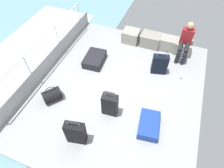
# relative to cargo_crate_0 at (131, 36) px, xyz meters

# --- Properties ---
(ground_plane) EXTENTS (4.40, 5.20, 0.06)m
(ground_plane) POSITION_rel_cargo_crate_0_xyz_m (0.30, -2.10, -0.23)
(ground_plane) COLOR #939699
(gunwale_port) EXTENTS (0.06, 5.20, 0.45)m
(gunwale_port) POSITION_rel_cargo_crate_0_xyz_m (-1.87, -2.10, 0.02)
(gunwale_port) COLOR #939699
(gunwale_port) RESTS_ON ground_plane
(railing_port) EXTENTS (0.04, 4.20, 1.02)m
(railing_port) POSITION_rel_cargo_crate_0_xyz_m (-1.87, -2.10, 0.58)
(railing_port) COLOR silver
(railing_port) RESTS_ON ground_plane
(sea_wake) EXTENTS (12.00, 12.00, 0.01)m
(sea_wake) POSITION_rel_cargo_crate_0_xyz_m (-3.30, -2.10, -0.54)
(sea_wake) COLOR #6B99A8
(sea_wake) RESTS_ON ground_plane
(cargo_crate_0) EXTENTS (0.56, 0.48, 0.41)m
(cargo_crate_0) POSITION_rel_cargo_crate_0_xyz_m (0.00, 0.00, 0.00)
(cargo_crate_0) COLOR gray
(cargo_crate_0) RESTS_ON ground_plane
(cargo_crate_1) EXTENTS (0.64, 0.47, 0.42)m
(cargo_crate_1) POSITION_rel_cargo_crate_0_xyz_m (0.67, 0.02, 0.00)
(cargo_crate_1) COLOR gray
(cargo_crate_1) RESTS_ON ground_plane
(cargo_crate_2) EXTENTS (0.55, 0.40, 0.42)m
(cargo_crate_2) POSITION_rel_cargo_crate_0_xyz_m (1.23, 0.04, 0.00)
(cargo_crate_2) COLOR gray
(cargo_crate_2) RESTS_ON ground_plane
(cargo_crate_3) EXTENTS (0.53, 0.45, 0.41)m
(cargo_crate_3) POSITION_rel_cargo_crate_0_xyz_m (1.71, 0.03, 0.00)
(cargo_crate_3) COLOR gray
(cargo_crate_3) RESTS_ON ground_plane
(passenger_seated) EXTENTS (0.34, 0.66, 1.11)m
(passenger_seated) POSITION_rel_cargo_crate_0_xyz_m (1.71, -0.16, 0.39)
(passenger_seated) COLOR maroon
(passenger_seated) RESTS_ON ground_plane
(suitcase_0) EXTENTS (0.59, 0.81, 0.24)m
(suitcase_0) POSITION_rel_cargo_crate_0_xyz_m (-0.71, -1.39, -0.09)
(suitcase_0) COLOR black
(suitcase_0) RESTS_ON ground_plane
(suitcase_1) EXTENTS (0.38, 0.24, 0.81)m
(suitcase_1) POSITION_rel_cargo_crate_0_xyz_m (0.38, -2.90, 0.12)
(suitcase_1) COLOR black
(suitcase_1) RESTS_ON ground_plane
(suitcase_2) EXTENTS (0.47, 0.30, 0.80)m
(suitcase_2) POSITION_rel_cargo_crate_0_xyz_m (1.19, -1.11, 0.10)
(suitcase_2) COLOR black
(suitcase_2) RESTS_ON ground_plane
(suitcase_3) EXTENTS (0.53, 0.75, 0.23)m
(suitcase_3) POSITION_rel_cargo_crate_0_xyz_m (1.37, -2.97, -0.09)
(suitcase_3) COLOR navy
(suitcase_3) RESTS_ON ground_plane
(suitcase_4) EXTENTS (0.45, 0.27, 0.78)m
(suitcase_4) POSITION_rel_cargo_crate_0_xyz_m (-0.03, -3.82, 0.13)
(suitcase_4) COLOR black
(suitcase_4) RESTS_ON ground_plane
(duffel_bag) EXTENTS (0.54, 0.56, 0.48)m
(duffel_bag) POSITION_rel_cargo_crate_0_xyz_m (-1.14, -3.06, -0.04)
(duffel_bag) COLOR black
(duffel_bag) RESTS_ON ground_plane
(paper_cup) EXTENTS (0.08, 0.08, 0.10)m
(paper_cup) POSITION_rel_cargo_crate_0_xyz_m (1.84, -1.15, -0.15)
(paper_cup) COLOR white
(paper_cup) RESTS_ON ground_plane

